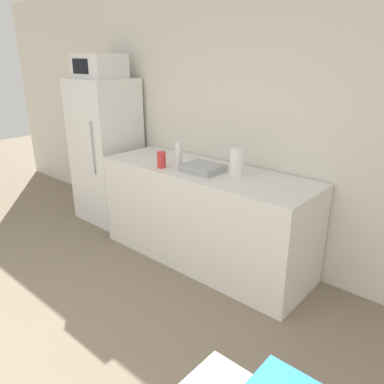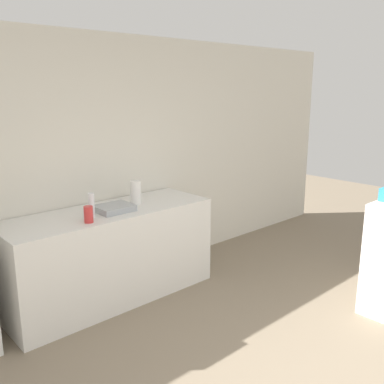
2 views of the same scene
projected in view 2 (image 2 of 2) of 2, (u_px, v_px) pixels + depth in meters
name	position (u px, v px, depth m)	size (l,w,h in m)	color
wall_back	(82.00, 166.00, 4.29)	(8.00, 0.06, 2.60)	silver
counter	(111.00, 254.00, 4.23)	(2.08, 0.71, 0.91)	silver
sink_basin	(114.00, 208.00, 4.09)	(0.34, 0.29, 0.06)	#9EA3A8
bottle_tall	(91.00, 205.00, 3.87)	(0.06, 0.06, 0.23)	silver
bottle_short	(88.00, 214.00, 3.73)	(0.08, 0.08, 0.15)	red
paper_towel_roll	(136.00, 193.00, 4.32)	(0.11, 0.11, 0.24)	white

